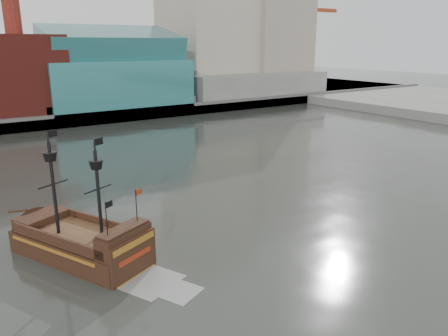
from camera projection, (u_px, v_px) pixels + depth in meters
ground at (320, 245)px, 34.73m from camera, size 400.00×400.00×0.00m
promenade_far at (45, 104)px, 107.51m from camera, size 220.00×60.00×2.00m
seawall at (81, 119)px, 84.00m from camera, size 220.00×1.00×2.60m
skyline at (65, 1)px, 97.93m from camera, size 149.00×45.00×62.00m
crane_a at (308, 31)px, 137.15m from camera, size 22.50×4.00×32.25m
crane_b at (307, 43)px, 151.27m from camera, size 19.10×4.00×26.25m
pirate_ship at (82, 246)px, 32.43m from camera, size 9.42×14.22×10.30m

